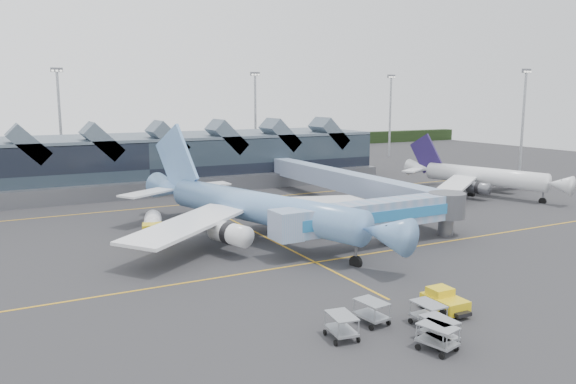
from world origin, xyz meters
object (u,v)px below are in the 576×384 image
jet_bridge (386,214)px  fuel_truck (153,226)px  main_airliner (252,206)px  regional_jet (479,176)px  pushback_tug (444,301)px

jet_bridge → fuel_truck: jet_bridge is taller
jet_bridge → fuel_truck: size_ratio=2.97×
jet_bridge → fuel_truck: 27.08m
main_airliner → jet_bridge: size_ratio=1.58×
jet_bridge → regional_jet: bearing=28.0°
regional_jet → fuel_truck: 57.26m
regional_jet → pushback_tug: (-42.71, -37.31, -2.44)m
regional_jet → jet_bridge: bearing=-166.3°
main_airliner → fuel_truck: bearing=134.9°
regional_jet → fuel_truck: bearing=169.1°
main_airliner → regional_jet: (46.71, 9.81, -0.69)m
jet_bridge → pushback_tug: jet_bridge is taller
regional_jet → jet_bridge: size_ratio=1.14×
main_airliner → regional_jet: 47.73m
regional_jet → pushback_tug: bearing=-154.2°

